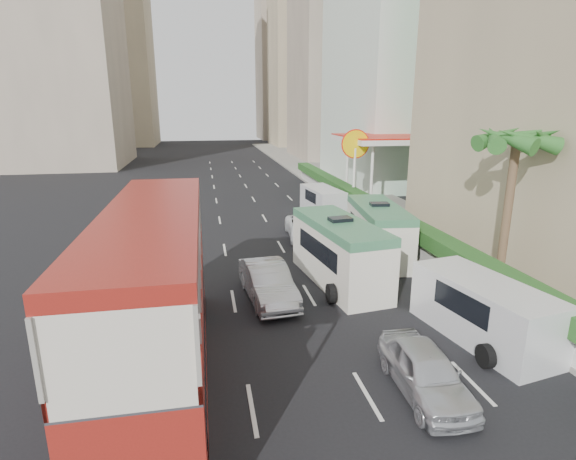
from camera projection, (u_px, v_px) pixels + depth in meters
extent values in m
plane|color=black|center=(357.00, 356.00, 14.40)|extent=(200.00, 200.00, 0.00)
cube|color=maroon|center=(158.00, 297.00, 12.66)|extent=(2.50, 11.00, 5.06)
imported|color=silver|center=(268.00, 299.00, 18.65)|extent=(2.07, 4.78, 1.53)
imported|color=silver|center=(423.00, 392.00, 12.56)|extent=(1.70, 4.00, 1.35)
imported|color=silver|center=(306.00, 238.00, 27.38)|extent=(2.57, 4.95, 1.33)
cube|color=silver|center=(339.00, 252.00, 20.15)|extent=(3.00, 6.71, 2.87)
cube|color=silver|center=(378.00, 231.00, 23.69)|extent=(2.81, 6.46, 2.78)
cube|color=silver|center=(483.00, 310.00, 15.26)|extent=(2.98, 5.48, 2.08)
cube|color=silver|center=(322.00, 201.00, 33.56)|extent=(2.46, 5.00, 1.92)
cube|color=#99968C|center=(361.00, 197.00, 39.68)|extent=(6.00, 120.00, 0.18)
cube|color=silver|center=(377.00, 222.00, 28.60)|extent=(0.30, 44.00, 1.00)
cube|color=#2D6626|center=(378.00, 209.00, 28.37)|extent=(1.10, 44.00, 0.70)
cylinder|color=brown|center=(507.00, 215.00, 18.69)|extent=(0.36, 0.36, 6.40)
cube|color=silver|center=(381.00, 169.00, 37.26)|extent=(6.50, 8.00, 5.50)
cube|color=tan|center=(307.00, 33.00, 89.36)|extent=(14.00, 14.00, 44.00)
cube|color=#B3A18D|center=(287.00, 56.00, 110.74)|extent=(14.00, 14.00, 40.00)
cube|color=tan|center=(108.00, 28.00, 89.70)|extent=(16.00, 16.00, 46.00)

